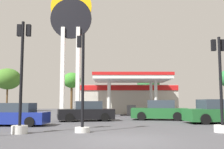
{
  "coord_description": "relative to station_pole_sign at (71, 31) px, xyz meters",
  "views": [
    {
      "loc": [
        -0.43,
        -10.63,
        1.48
      ],
      "look_at": [
        -0.49,
        16.69,
        4.25
      ],
      "focal_mm": 42.8,
      "sensor_mm": 36.0,
      "label": 1
    }
  ],
  "objects": [
    {
      "name": "tree_0",
      "position": [
        -11.28,
        11.99,
        -4.16
      ],
      "size": [
        3.91,
        3.91,
        6.45
      ],
      "color": "brown",
      "rests_on": "ground"
    },
    {
      "name": "traffic_signal_0",
      "position": [
        2.95,
        -14.88,
        -7.43
      ],
      "size": [
        0.72,
        0.72,
        4.87
      ],
      "color": "silver",
      "rests_on": "ground"
    },
    {
      "name": "ground_plane",
      "position": [
        4.84,
        -17.32,
        -9.0
      ],
      "size": [
        90.0,
        90.0,
        0.0
      ],
      "primitive_type": "plane",
      "color": "#47474C",
      "rests_on": "ground"
    },
    {
      "name": "traffic_signal_1",
      "position": [
        0.13,
        -15.38,
        -7.24
      ],
      "size": [
        0.74,
        0.74,
        5.32
      ],
      "color": "silver",
      "rests_on": "ground"
    },
    {
      "name": "car_0",
      "position": [
        8.27,
        -6.12,
        -8.28
      ],
      "size": [
        4.71,
        2.63,
        1.59
      ],
      "color": "black",
      "rests_on": "ground"
    },
    {
      "name": "car_1",
      "position": [
        -1.51,
        -11.32,
        -8.37
      ],
      "size": [
        4.02,
        2.04,
        1.4
      ],
      "color": "black",
      "rests_on": "ground"
    },
    {
      "name": "car_3",
      "position": [
        11.71,
        -9.46,
        -8.27
      ],
      "size": [
        4.75,
        2.48,
        1.63
      ],
      "color": "black",
      "rests_on": "ground"
    },
    {
      "name": "tree_2",
      "position": [
        9.82,
        11.54,
        -4.8
      ],
      "size": [
        3.33,
        3.33,
        5.81
      ],
      "color": "brown",
      "rests_on": "ground"
    },
    {
      "name": "traffic_signal_2",
      "position": [
        9.75,
        -14.86,
        -7.57
      ],
      "size": [
        0.81,
        0.81,
        4.69
      ],
      "color": "silver",
      "rests_on": "ground"
    },
    {
      "name": "tree_1",
      "position": [
        -1.9,
        13.72,
        -4.27
      ],
      "size": [
        2.83,
        2.83,
        6.01
      ],
      "color": "brown",
      "rests_on": "ground"
    },
    {
      "name": "station_pole_sign",
      "position": [
        0.0,
        0.0,
        0.0
      ],
      "size": [
        4.42,
        0.56,
        13.92
      ],
      "color": "white",
      "rests_on": "ground"
    },
    {
      "name": "car_2",
      "position": [
        2.42,
        -7.33,
        -8.32
      ],
      "size": [
        4.52,
        2.72,
        1.51
      ],
      "color": "black",
      "rests_on": "ground"
    },
    {
      "name": "gas_station",
      "position": [
        6.46,
        5.41,
        -6.99
      ],
      "size": [
        11.62,
        11.38,
        4.33
      ],
      "color": "beige",
      "rests_on": "ground"
    }
  ]
}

